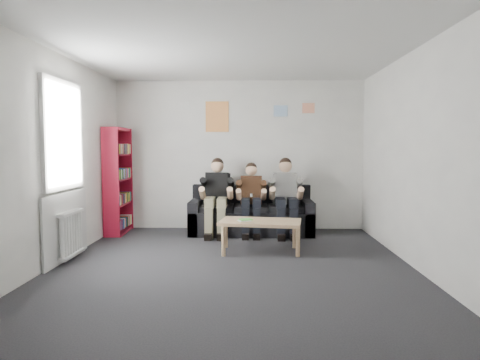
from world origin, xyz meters
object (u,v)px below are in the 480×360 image
(person_left, at_px, (217,197))
(person_right, at_px, (286,197))
(person_middle, at_px, (251,199))
(sofa, at_px, (251,216))
(coffee_table, at_px, (260,224))
(bookshelf, at_px, (118,181))

(person_left, xyz_separation_m, person_right, (1.18, -0.00, 0.00))
(person_middle, distance_m, person_right, 0.59)
(sofa, relative_size, person_left, 1.61)
(sofa, relative_size, person_right, 1.60)
(sofa, distance_m, coffee_table, 1.40)
(bookshelf, height_order, coffee_table, bookshelf)
(sofa, height_order, person_right, person_right)
(person_right, bearing_deg, person_left, -173.30)
(bookshelf, relative_size, person_right, 1.39)
(person_middle, height_order, person_right, person_right)
(bookshelf, relative_size, coffee_table, 1.62)
(coffee_table, distance_m, person_middle, 1.23)
(person_left, bearing_deg, coffee_table, -51.37)
(coffee_table, relative_size, person_right, 0.86)
(person_right, bearing_deg, coffee_table, -104.04)
(person_middle, bearing_deg, sofa, 90.94)
(coffee_table, bearing_deg, sofa, 95.58)
(person_left, bearing_deg, bookshelf, -176.42)
(sofa, bearing_deg, person_right, -18.51)
(sofa, relative_size, coffee_table, 1.87)
(person_middle, bearing_deg, coffee_table, -82.58)
(sofa, height_order, coffee_table, sofa)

